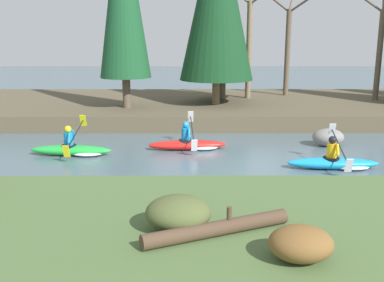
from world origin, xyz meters
TOP-DOWN VIEW (x-y plane):
  - ground_plane at (0.00, 0.00)m, footprint 90.00×90.00m
  - riverbank_near at (0.00, -6.13)m, footprint 44.00×5.11m
  - riverbank_far at (0.00, 9.60)m, footprint 44.00×9.55m
  - conifer_tree_mid_left at (0.17, 10.06)m, footprint 2.75×2.75m
  - bare_tree_upstream at (1.57, 10.47)m, footprint 3.60×3.55m
  - bare_tree_mid_upstream at (3.80, 11.60)m, footprint 3.36×3.32m
  - bare_tree_mid_downstream at (8.02, 9.77)m, footprint 3.29×3.25m
  - shrub_clump_second at (-1.70, -6.41)m, footprint 1.05×0.88m
  - shrub_clump_third at (0.01, -7.40)m, footprint 0.90×0.75m
  - kayaker_lead at (2.89, -0.18)m, footprint 2.78×2.07m
  - kayaker_middle at (-1.48, 2.17)m, footprint 2.79×2.07m
  - kayaker_trailing at (-5.37, 1.43)m, footprint 2.79×2.07m
  - boulder_midstream at (3.49, 2.67)m, footprint 1.13×0.88m
  - driftwood_log at (-1.09, -6.63)m, footprint 2.35×1.20m

SIDE VIEW (x-z plane):
  - ground_plane at x=0.00m, z-range 0.00..0.00m
  - kayaker_lead at x=2.89m, z-range -0.40..0.80m
  - kayaker_middle at x=-1.48m, z-range -0.40..0.80m
  - kayaker_trailing at x=-5.37m, z-range -0.40..0.80m
  - boulder_midstream at x=3.49m, z-range 0.00..0.64m
  - riverbank_far at x=0.00m, z-range 0.00..0.68m
  - riverbank_near at x=0.00m, z-range 0.00..0.88m
  - driftwood_log at x=-1.09m, z-range 0.78..1.22m
  - shrub_clump_third at x=0.01m, z-range 0.88..1.37m
  - shrub_clump_second at x=-1.70m, z-range 0.88..1.45m
  - bare_tree_mid_downstream at x=8.02m, z-range 0.51..6.45m
  - bare_tree_mid_upstream at x=3.80m, z-range 0.51..6.58m
  - bare_tree_upstream at x=1.57m, z-range 0.49..7.02m
  - conifer_tree_mid_left at x=0.17m, z-range 1.22..8.11m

